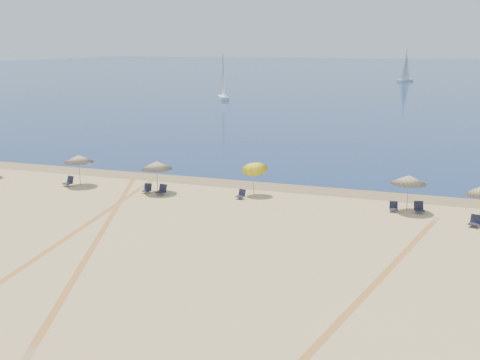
% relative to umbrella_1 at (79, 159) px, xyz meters
% --- Properties ---
extents(ground, '(160.00, 160.00, 0.00)m').
position_rel_umbrella_1_xyz_m(ground, '(12.83, -19.65, -2.06)').
color(ground, tan).
rests_on(ground, ground).
extents(ocean, '(500.00, 500.00, 0.00)m').
position_rel_umbrella_1_xyz_m(ocean, '(12.83, 205.35, -2.06)').
color(ocean, '#0C2151').
rests_on(ocean, ground).
extents(wet_sand, '(500.00, 500.00, 0.00)m').
position_rel_umbrella_1_xyz_m(wet_sand, '(12.83, 4.35, -2.06)').
color(wet_sand, olive).
rests_on(wet_sand, ground).
extents(umbrella_1, '(2.25, 2.25, 2.41)m').
position_rel_umbrella_1_xyz_m(umbrella_1, '(0.00, 0.00, 0.00)').
color(umbrella_1, gray).
rests_on(umbrella_1, ground).
extents(umbrella_2, '(2.29, 2.29, 2.35)m').
position_rel_umbrella_1_xyz_m(umbrella_2, '(6.59, -0.01, -0.05)').
color(umbrella_2, gray).
rests_on(umbrella_2, ground).
extents(umbrella_3, '(1.87, 1.95, 2.69)m').
position_rel_umbrella_1_xyz_m(umbrella_3, '(13.49, 1.53, 0.05)').
color(umbrella_3, gray).
rests_on(umbrella_3, ground).
extents(umbrella_4, '(2.30, 2.30, 2.42)m').
position_rel_umbrella_1_xyz_m(umbrella_4, '(24.08, 0.90, 0.01)').
color(umbrella_4, gray).
rests_on(umbrella_4, ground).
extents(chair_2, '(0.76, 0.84, 0.74)m').
position_rel_umbrella_1_xyz_m(chair_2, '(-0.68, -0.49, -1.74)').
color(chair_2, black).
rests_on(chair_2, ground).
extents(chair_3, '(0.61, 0.69, 0.67)m').
position_rel_umbrella_1_xyz_m(chair_3, '(5.98, -0.44, -1.77)').
color(chair_3, black).
rests_on(chair_3, ground).
extents(chair_4, '(0.71, 0.80, 0.74)m').
position_rel_umbrella_1_xyz_m(chair_4, '(7.22, -0.59, -1.74)').
color(chair_4, black).
rests_on(chair_4, ground).
extents(chair_5, '(0.66, 0.73, 0.65)m').
position_rel_umbrella_1_xyz_m(chair_5, '(12.94, 0.23, -1.78)').
color(chair_5, black).
rests_on(chair_5, ground).
extents(chair_6, '(0.60, 0.68, 0.63)m').
position_rel_umbrella_1_xyz_m(chair_6, '(23.27, 0.45, -1.78)').
color(chair_6, black).
rests_on(chair_6, ground).
extents(chair_7, '(0.76, 0.83, 0.72)m').
position_rel_umbrella_1_xyz_m(chair_7, '(24.83, 0.69, -1.75)').
color(chair_7, black).
rests_on(chair_7, ground).
extents(chair_8, '(0.77, 0.83, 0.70)m').
position_rel_umbrella_1_xyz_m(chair_8, '(28.05, -1.25, -1.75)').
color(chair_8, black).
rests_on(chair_8, ground).
extents(sailboat_1, '(4.11, 5.86, 8.73)m').
position_rel_umbrella_1_xyz_m(sailboat_1, '(-13.74, 68.64, 0.58)').
color(sailboat_1, white).
rests_on(sailboat_1, ocean).
extents(sailboat_2, '(4.40, 6.25, 9.32)m').
position_rel_umbrella_1_xyz_m(sailboat_2, '(17.20, 134.94, 0.76)').
color(sailboat_2, white).
rests_on(sailboat_2, ocean).
extents(tire_tracks, '(50.55, 41.50, 0.00)m').
position_rel_umbrella_1_xyz_m(tire_tracks, '(12.13, -10.79, -2.06)').
color(tire_tracks, tan).
rests_on(tire_tracks, ground).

